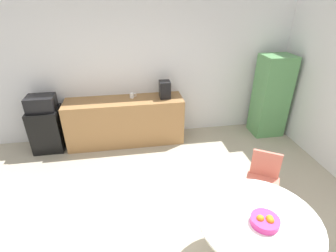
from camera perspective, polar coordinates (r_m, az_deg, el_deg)
wall_back at (r=5.10m, az=-5.75°, el=11.72°), size 6.00×0.10×2.60m
counter_block at (r=5.07m, az=-9.43°, el=1.05°), size 2.22×0.60×0.90m
mini_fridge at (r=5.32m, az=-25.29°, el=-0.65°), size 0.54×0.54×0.81m
microwave at (r=5.11m, az=-26.49°, el=4.61°), size 0.48×0.38×0.26m
locker_cabinet at (r=5.61m, az=22.01°, el=6.18°), size 0.60×0.50×1.65m
round_table at (r=2.90m, az=19.27°, el=-20.45°), size 1.20×1.20×0.74m
chair_coral at (r=3.73m, az=20.58°, el=-10.14°), size 0.58×0.58×0.83m
fruit_bowl at (r=2.75m, az=20.86°, el=-19.17°), size 0.27×0.27×0.11m
mug_white at (r=4.95m, az=-8.02°, el=6.77°), size 0.13×0.08×0.09m
mug_green at (r=4.84m, az=-0.81°, el=6.58°), size 0.13×0.08×0.09m
coffee_maker at (r=4.88m, az=-0.73°, el=8.15°), size 0.20×0.24×0.32m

